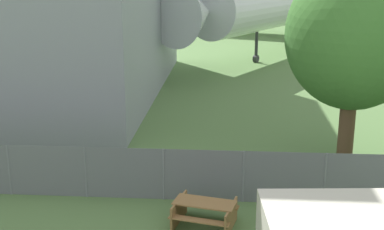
% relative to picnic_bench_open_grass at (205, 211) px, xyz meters
% --- Properties ---
extents(perimeter_fence, '(56.07, 0.07, 1.73)m').
position_rel_picnic_bench_open_grass_xyz_m(perimeter_fence, '(1.14, 1.72, 0.39)').
color(perimeter_fence, slate).
rests_on(perimeter_fence, ground).
extents(picnic_bench_open_grass, '(2.04, 1.76, 0.76)m').
position_rel_picnic_bench_open_grass_xyz_m(picnic_bench_open_grass, '(0.00, 0.00, 0.00)').
color(picnic_bench_open_grass, olive).
rests_on(picnic_bench_open_grass, ground).
extents(tree_near_hangar, '(4.92, 4.92, 7.62)m').
position_rel_picnic_bench_open_grass_xyz_m(tree_near_hangar, '(5.03, 5.32, 4.42)').
color(tree_near_hangar, brown).
rests_on(tree_near_hangar, ground).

